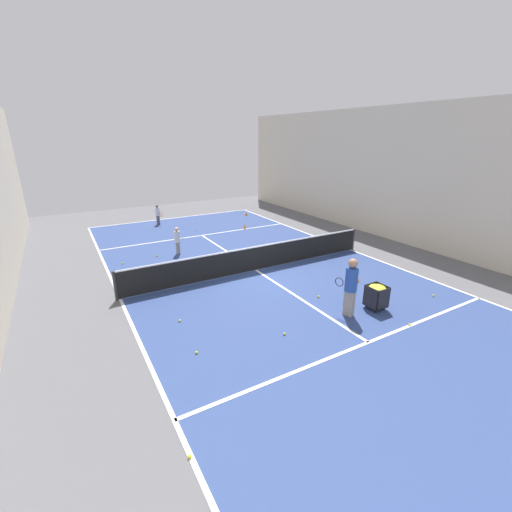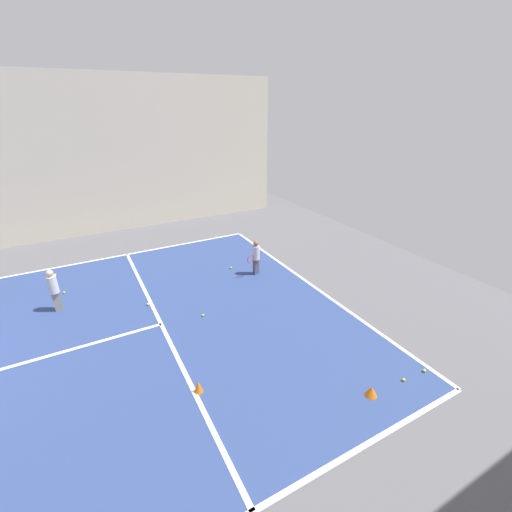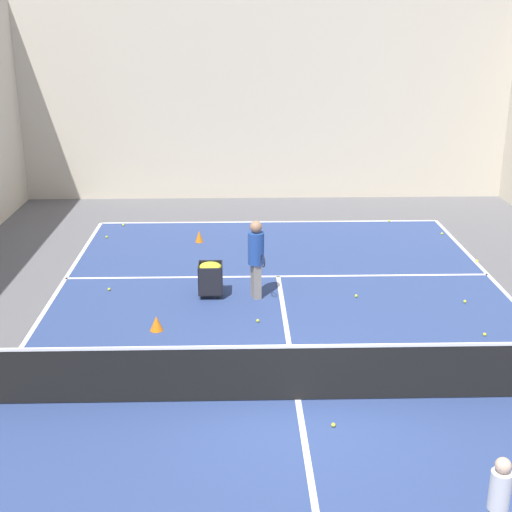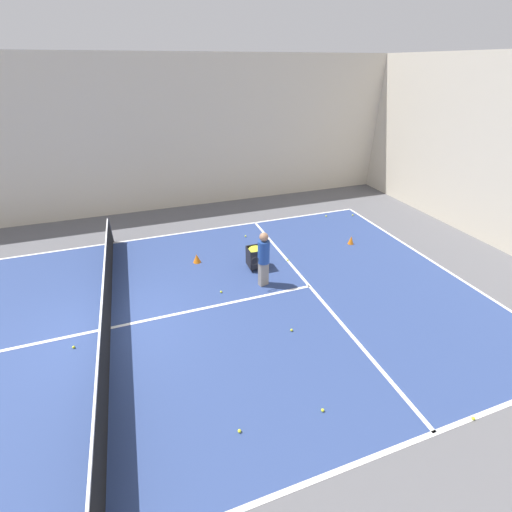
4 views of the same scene
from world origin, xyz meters
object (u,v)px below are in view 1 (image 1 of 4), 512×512
object	(u,v)px
player_near_baseline	(158,213)
child_midcourt	(177,239)
tennis_net	(256,258)
coach_at_net	(351,284)
ball_cart	(377,292)
training_cone_1	(246,214)

from	to	relation	value
player_near_baseline	child_midcourt	bearing A→B (deg)	-22.26
tennis_net	player_near_baseline	distance (m)	9.63
tennis_net	coach_at_net	size ratio (longest dim) A/B	5.89
ball_cart	training_cone_1	bearing A→B (deg)	-101.66
child_midcourt	coach_at_net	bearing A→B (deg)	14.30
tennis_net	ball_cart	world-z (taller)	tennis_net
tennis_net	training_cone_1	distance (m)	10.06
tennis_net	player_near_baseline	size ratio (longest dim) A/B	8.79
child_midcourt	ball_cart	size ratio (longest dim) A/B	1.59
child_midcourt	ball_cart	bearing A→B (deg)	20.32
child_midcourt	training_cone_1	distance (m)	8.54
player_near_baseline	training_cone_1	world-z (taller)	player_near_baseline
ball_cart	tennis_net	bearing A→B (deg)	-70.95
child_midcourt	player_near_baseline	bearing A→B (deg)	169.48
tennis_net	training_cone_1	world-z (taller)	tennis_net
coach_at_net	player_near_baseline	bearing A→B (deg)	-7.35
tennis_net	coach_at_net	distance (m)	4.63
coach_at_net	ball_cart	xyz separation A→B (m)	(-1.04, 0.12, -0.48)
ball_cart	training_cone_1	distance (m)	13.99
tennis_net	ball_cart	distance (m)	4.95
tennis_net	training_cone_1	bearing A→B (deg)	-116.24
player_near_baseline	child_midcourt	xyz separation A→B (m)	(0.70, 5.99, 0.03)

